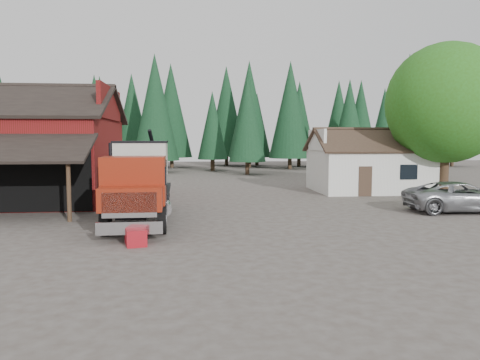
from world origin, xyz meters
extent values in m
plane|color=#473E37|center=(0.00, 0.00, 0.00)|extent=(120.00, 120.00, 0.00)
cube|color=maroon|center=(-11.00, 10.00, 2.50)|extent=(12.00, 10.00, 5.00)
cube|color=black|center=(-11.00, 12.50, 6.00)|extent=(12.80, 5.53, 2.35)
cube|color=maroon|center=(-5.00, 10.00, 6.00)|extent=(0.25, 7.00, 2.00)
cylinder|color=#382619|center=(-5.60, 2.10, 1.40)|extent=(0.20, 0.20, 2.80)
cube|color=silver|center=(13.00, 13.00, 1.50)|extent=(8.00, 6.00, 3.00)
cube|color=#38281E|center=(13.00, 11.50, 3.75)|extent=(8.60, 3.42, 1.80)
cube|color=#38281E|center=(13.00, 14.50, 3.75)|extent=(8.60, 3.42, 1.80)
cube|color=silver|center=(9.00, 13.00, 3.75)|extent=(0.20, 4.20, 1.50)
cube|color=silver|center=(17.00, 13.00, 3.75)|extent=(0.20, 4.20, 1.50)
cube|color=#38281E|center=(11.50, 9.98, 1.00)|extent=(0.90, 0.06, 2.00)
cube|color=black|center=(14.50, 9.98, 1.60)|extent=(1.20, 0.06, 1.00)
cylinder|color=#382619|center=(17.00, 10.00, 1.60)|extent=(0.60, 0.60, 3.20)
sphere|color=#2A5D15|center=(17.00, 10.00, 6.20)|extent=(8.00, 8.00, 8.00)
sphere|color=#2A5D15|center=(15.80, 10.80, 5.00)|extent=(4.40, 4.40, 4.40)
sphere|color=#2A5D15|center=(18.00, 9.20, 5.30)|extent=(4.80, 4.80, 4.80)
cylinder|color=#382619|center=(6.00, 30.00, 0.80)|extent=(0.44, 0.44, 1.60)
cone|color=black|center=(6.00, 30.00, 5.90)|extent=(3.96, 3.96, 9.00)
cylinder|color=#382619|center=(22.00, 26.00, 0.80)|extent=(0.44, 0.44, 1.60)
cone|color=black|center=(22.00, 26.00, 6.90)|extent=(4.84, 4.84, 11.00)
cylinder|color=#382619|center=(-4.00, 34.00, 0.80)|extent=(0.44, 0.44, 1.60)
cone|color=black|center=(-4.00, 34.00, 7.40)|extent=(5.28, 5.28, 12.00)
cylinder|color=black|center=(-3.38, -1.23, 0.57)|extent=(0.39, 1.15, 1.15)
cylinder|color=black|center=(-1.20, -1.17, 0.57)|extent=(0.39, 1.15, 1.15)
cylinder|color=black|center=(-3.51, 3.77, 0.57)|extent=(0.39, 1.15, 1.15)
cylinder|color=black|center=(-1.32, 3.83, 0.57)|extent=(0.39, 1.15, 1.15)
cylinder|color=black|center=(-3.55, 5.23, 0.57)|extent=(0.39, 1.15, 1.15)
cylinder|color=black|center=(-1.36, 5.28, 0.57)|extent=(0.39, 1.15, 1.15)
cube|color=black|center=(-2.38, 2.13, 0.99)|extent=(1.37, 8.98, 0.42)
cube|color=silver|center=(-2.25, -2.81, 0.57)|extent=(2.40, 0.25, 0.47)
cube|color=silver|center=(-2.25, -2.71, 1.41)|extent=(1.98, 0.15, 0.94)
cube|color=maroon|center=(-2.27, -2.08, 1.56)|extent=(2.38, 1.41, 0.89)
cube|color=maroon|center=(-2.30, -0.73, 2.13)|extent=(2.54, 1.83, 1.93)
cube|color=black|center=(-2.28, -1.56, 2.45)|extent=(2.19, 0.14, 0.94)
cylinder|color=black|center=(-3.37, 0.18, 2.71)|extent=(0.15, 0.15, 1.87)
cube|color=black|center=(-2.33, 0.31, 2.08)|extent=(2.55, 0.19, 1.67)
cube|color=black|center=(-2.41, 3.59, 1.27)|extent=(2.81, 6.11, 0.17)
cube|color=beige|center=(-2.41, 3.59, 2.81)|extent=(2.48, 3.50, 1.67)
cone|color=beige|center=(-2.41, 3.59, 1.77)|extent=(2.35, 2.35, 0.73)
cube|color=black|center=(-2.41, 3.59, 3.67)|extent=(2.59, 3.60, 0.08)
cylinder|color=black|center=(-1.82, 5.06, 2.71)|extent=(0.72, 2.28, 3.18)
cube|color=maroon|center=(-3.10, 6.07, 1.56)|extent=(0.65, 0.85, 0.47)
cylinder|color=silver|center=(-1.12, -0.02, 0.89)|extent=(0.61, 1.06, 0.58)
imported|color=#96989D|center=(14.00, 3.00, 0.79)|extent=(5.82, 2.92, 1.58)
cube|color=maroon|center=(-2.01, -3.02, 0.30)|extent=(0.92, 1.22, 0.60)
camera|label=1|loc=(0.01, -19.90, 3.80)|focal=35.00mm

